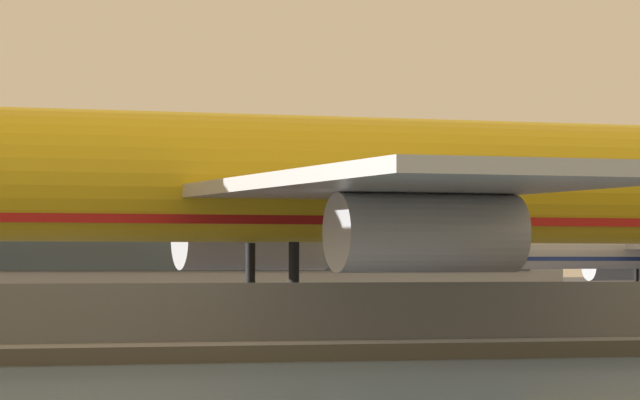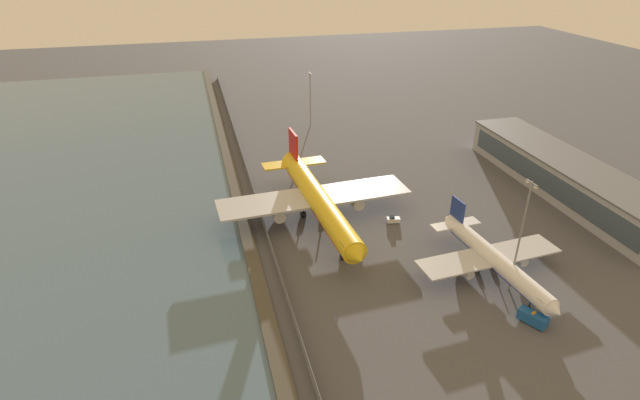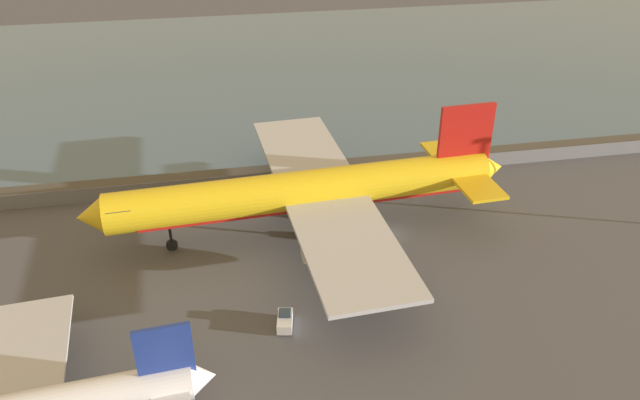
{
  "view_description": "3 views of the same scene",
  "coord_description": "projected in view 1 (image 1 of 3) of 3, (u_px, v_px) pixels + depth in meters",
  "views": [
    {
      "loc": [
        -12.79,
        -75.8,
        3.0
      ],
      "look_at": [
        9.08,
        -4.19,
        5.46
      ],
      "focal_mm": 105.0,
      "sensor_mm": 36.0,
      "label": 1
    },
    {
      "loc": [
        114.58,
        -29.07,
        62.07
      ],
      "look_at": [
        7.87,
        -1.25,
        4.34
      ],
      "focal_mm": 28.0,
      "sensor_mm": 36.0,
      "label": 2
    },
    {
      "loc": [
        21.71,
        66.27,
        46.09
      ],
      "look_at": [
        9.11,
        -1.2,
        5.57
      ],
      "focal_mm": 35.0,
      "sensor_mm": 36.0,
      "label": 3
    }
  ],
  "objects": [
    {
      "name": "perimeter_fence",
      "position": [
        159.0,
        318.0,
        60.84
      ],
      "size": [
        280.0,
        0.1,
        2.29
      ],
      "color": "slate",
      "rests_on": "ground"
    },
    {
      "name": "terminal_building",
      "position": [
        98.0,
        237.0,
        143.68
      ],
      "size": [
        72.01,
        15.18,
        9.79
      ],
      "color": "#9EA3AD",
      "rests_on": "ground"
    },
    {
      "name": "ground_plane",
      "position": [
        77.0,
        335.0,
        76.09
      ],
      "size": [
        500.0,
        500.0,
        0.0
      ],
      "primitive_type": "plane",
      "color": "#4C4C51"
    },
    {
      "name": "cargo_jet_yellow",
      "position": [
        332.0,
        185.0,
        76.67
      ],
      "size": [
        56.11,
        48.25,
        16.1
      ],
      "color": "yellow",
      "rests_on": "ground"
    },
    {
      "name": "shoreline_seawall",
      "position": [
        190.0,
        352.0,
        56.51
      ],
      "size": [
        320.0,
        3.0,
        0.5
      ],
      "color": "#474238",
      "rests_on": "ground"
    },
    {
      "name": "baggage_tug",
      "position": [
        339.0,
        304.0,
        95.41
      ],
      "size": [
        2.16,
        3.44,
        1.8
      ],
      "color": "white",
      "rests_on": "ground"
    }
  ]
}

